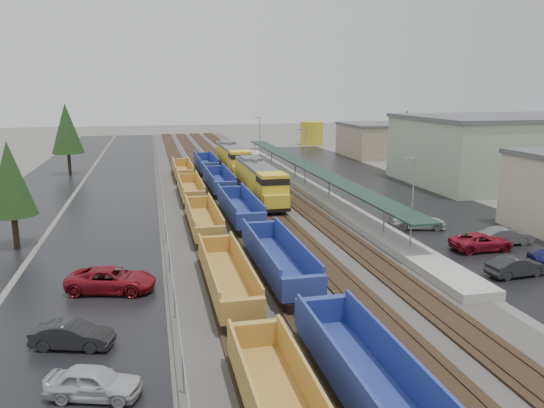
# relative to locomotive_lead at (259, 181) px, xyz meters

# --- Properties ---
(ballast_strip) EXTENTS (20.00, 160.00, 0.08)m
(ballast_strip) POSITION_rel_locomotive_lead_xyz_m (-2.00, 16.33, -2.35)
(ballast_strip) COLOR #302D2B
(ballast_strip) RESTS_ON ground
(trackbed) EXTENTS (14.60, 160.00, 0.22)m
(trackbed) POSITION_rel_locomotive_lead_xyz_m (-2.00, 16.33, -2.23)
(trackbed) COLOR black
(trackbed) RESTS_ON ground
(west_parking_lot) EXTENTS (10.00, 160.00, 0.02)m
(west_parking_lot) POSITION_rel_locomotive_lead_xyz_m (-17.00, 16.33, -2.38)
(west_parking_lot) COLOR black
(west_parking_lot) RESTS_ON ground
(west_road) EXTENTS (9.00, 160.00, 0.02)m
(west_road) POSITION_rel_locomotive_lead_xyz_m (-27.00, 16.33, -2.38)
(west_road) COLOR black
(west_road) RESTS_ON ground
(east_commuter_lot) EXTENTS (16.00, 100.00, 0.02)m
(east_commuter_lot) POSITION_rel_locomotive_lead_xyz_m (17.00, 6.33, -2.38)
(east_commuter_lot) COLOR black
(east_commuter_lot) RESTS_ON ground
(station_platform) EXTENTS (3.00, 80.00, 8.00)m
(station_platform) POSITION_rel_locomotive_lead_xyz_m (7.50, 6.33, -1.65)
(station_platform) COLOR #9E9B93
(station_platform) RESTS_ON ground
(chainlink_fence) EXTENTS (0.08, 160.04, 2.02)m
(chainlink_fence) POSITION_rel_locomotive_lead_xyz_m (-11.50, 14.77, -0.78)
(chainlink_fence) COLOR gray
(chainlink_fence) RESTS_ON ground
(industrial_buildings) EXTENTS (32.52, 75.30, 9.50)m
(industrial_buildings) POSITION_rel_locomotive_lead_xyz_m (35.76, 2.17, 1.86)
(industrial_buildings) COLOR tan
(industrial_buildings) RESTS_ON ground
(distant_hills) EXTENTS (301.00, 140.00, 25.20)m
(distant_hills) POSITION_rel_locomotive_lead_xyz_m (42.79, 167.01, -2.39)
(distant_hills) COLOR #485542
(distant_hills) RESTS_ON ground
(tree_west_near) EXTENTS (3.96, 3.96, 9.00)m
(tree_west_near) POSITION_rel_locomotive_lead_xyz_m (-24.00, -13.67, 3.43)
(tree_west_near) COLOR #332316
(tree_west_near) RESTS_ON ground
(tree_west_far) EXTENTS (4.84, 4.84, 11.00)m
(tree_west_far) POSITION_rel_locomotive_lead_xyz_m (-25.00, 26.33, 4.74)
(tree_west_far) COLOR #332316
(tree_west_far) RESTS_ON ground
(tree_east) EXTENTS (4.40, 4.40, 10.00)m
(tree_east) POSITION_rel_locomotive_lead_xyz_m (26.00, 14.33, 4.09)
(tree_east) COLOR #332316
(tree_east) RESTS_ON ground
(locomotive_lead) EXTENTS (3.00, 19.76, 4.47)m
(locomotive_lead) POSITION_rel_locomotive_lead_xyz_m (0.00, 0.00, 0.00)
(locomotive_lead) COLOR black
(locomotive_lead) RESTS_ON ground
(locomotive_trail) EXTENTS (3.00, 19.76, 4.47)m
(locomotive_trail) POSITION_rel_locomotive_lead_xyz_m (0.00, 21.00, 0.00)
(locomotive_trail) COLOR black
(locomotive_trail) RESTS_ON ground
(well_string_yellow) EXTENTS (2.53, 91.28, 2.25)m
(well_string_yellow) POSITION_rel_locomotive_lead_xyz_m (-8.00, -20.59, -1.26)
(well_string_yellow) COLOR #AA7F2F
(well_string_yellow) RESTS_ON ground
(well_string_blue) EXTENTS (2.82, 97.26, 2.50)m
(well_string_blue) POSITION_rel_locomotive_lead_xyz_m (-4.00, -17.67, -1.16)
(well_string_blue) COLOR navy
(well_string_blue) RESTS_ON ground
(storage_tank) EXTENTS (5.44, 5.44, 5.44)m
(storage_tank) POSITION_rel_locomotive_lead_xyz_m (25.03, 60.33, 0.33)
(storage_tank) COLOR gold
(storage_tank) RESTS_ON ground
(parked_car_west_a) EXTENTS (2.84, 4.47, 1.42)m
(parked_car_west_a) POSITION_rel_locomotive_lead_xyz_m (-15.31, -38.99, -1.68)
(parked_car_west_a) COLOR #B6B7BB
(parked_car_west_a) RESTS_ON ground
(parked_car_west_b) EXTENTS (2.56, 4.40, 1.37)m
(parked_car_west_b) POSITION_rel_locomotive_lead_xyz_m (-16.85, -33.98, -1.70)
(parked_car_west_b) COLOR black
(parked_car_west_b) RESTS_ON ground
(parked_car_west_c) EXTENTS (3.96, 6.24, 1.60)m
(parked_car_west_c) POSITION_rel_locomotive_lead_xyz_m (-15.37, -26.31, -1.58)
(parked_car_west_c) COLOR maroon
(parked_car_west_c) RESTS_ON ground
(parked_car_east_a) EXTENTS (1.95, 4.51, 1.45)m
(parked_car_east_a) POSITION_rel_locomotive_lead_xyz_m (12.68, -29.74, -1.66)
(parked_car_east_a) COLOR black
(parked_car_east_a) RESTS_ON ground
(parked_car_east_b) EXTENTS (2.41, 5.23, 1.45)m
(parked_car_east_b) POSITION_rel_locomotive_lead_xyz_m (14.00, -23.67, -1.66)
(parked_car_east_b) COLOR maroon
(parked_car_east_b) RESTS_ON ground
(parked_car_east_c) EXTENTS (3.36, 5.79, 1.58)m
(parked_car_east_c) POSITION_rel_locomotive_lead_xyz_m (12.10, -16.09, -1.60)
(parked_car_east_c) COLOR silver
(parked_car_east_c) RESTS_ON ground
(parked_car_east_e) EXTENTS (1.87, 4.57, 1.47)m
(parked_car_east_e) POSITION_rel_locomotive_lead_xyz_m (17.06, -22.60, -1.65)
(parked_car_east_e) COLOR #535557
(parked_car_east_e) RESTS_ON ground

